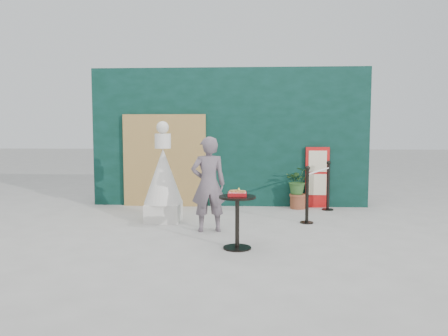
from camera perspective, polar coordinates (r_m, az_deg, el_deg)
ground at (r=6.67m, az=-0.61°, el=-9.52°), size 60.00×60.00×0.00m
back_wall at (r=9.60m, az=0.68°, el=4.02°), size 6.00×0.30×3.00m
bamboo_fence at (r=9.58m, az=-7.77°, el=0.97°), size 1.80×0.08×2.00m
woman at (r=7.16m, az=-2.04°, el=-2.14°), size 0.64×0.49×1.56m
menu_board at (r=9.56m, az=12.08°, el=-1.21°), size 0.50×0.07×1.30m
statue at (r=8.02m, az=-7.93°, el=-1.66°), size 0.71×0.71×1.83m
cafe_table at (r=6.16m, az=1.74°, el=-5.99°), size 0.52×0.52×0.75m
food_basket at (r=6.12m, az=1.77°, el=-3.33°), size 0.26×0.19×0.11m
planter at (r=9.36m, az=9.63°, el=-2.13°), size 0.52×0.45×0.89m
stanchion_barrier at (r=8.63m, az=12.22°, el=-2.93°), size 0.84×1.54×1.03m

